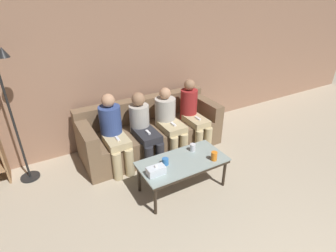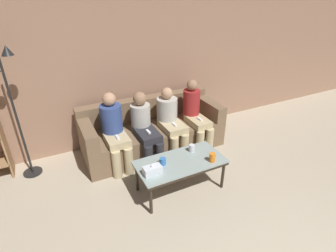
{
  "view_description": "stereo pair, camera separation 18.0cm",
  "coord_description": "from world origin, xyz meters",
  "views": [
    {
      "loc": [
        -1.62,
        0.03,
        2.41
      ],
      "look_at": [
        0.0,
        2.89,
        0.68
      ],
      "focal_mm": 28.0,
      "sensor_mm": 36.0,
      "label": 1
    },
    {
      "loc": [
        -1.47,
        -0.05,
        2.41
      ],
      "look_at": [
        0.0,
        2.89,
        0.68
      ],
      "focal_mm": 28.0,
      "sensor_mm": 36.0,
      "label": 2
    }
  ],
  "objects": [
    {
      "name": "cup_near_left",
      "position": [
        -0.32,
        2.39,
        0.49
      ],
      "size": [
        0.08,
        0.08,
        0.09
      ],
      "color": "#3372BF",
      "rests_on": "coffee_table"
    },
    {
      "name": "tissue_box",
      "position": [
        -0.51,
        2.28,
        0.5
      ],
      "size": [
        0.22,
        0.12,
        0.13
      ],
      "color": "silver",
      "rests_on": "coffee_table"
    },
    {
      "name": "seated_person_left_end",
      "position": [
        -0.68,
        3.27,
        0.6
      ],
      "size": [
        0.31,
        0.63,
        1.13
      ],
      "color": "tan",
      "rests_on": "ground_plane"
    },
    {
      "name": "seated_person_right_end",
      "position": [
        0.68,
        3.25,
        0.59
      ],
      "size": [
        0.31,
        0.66,
        1.12
      ],
      "color": "tan",
      "rests_on": "ground_plane"
    },
    {
      "name": "couch",
      "position": [
        0.0,
        3.48,
        0.3
      ],
      "size": [
        2.27,
        0.87,
        0.81
      ],
      "color": "brown",
      "rests_on": "ground_plane"
    },
    {
      "name": "seated_person_mid_left",
      "position": [
        -0.23,
        3.24,
        0.57
      ],
      "size": [
        0.31,
        0.71,
        1.07
      ],
      "color": "#28282D",
      "rests_on": "ground_plane"
    },
    {
      "name": "cup_near_right",
      "position": [
        0.16,
        2.48,
        0.5
      ],
      "size": [
        0.07,
        0.07,
        0.1
      ],
      "color": "silver",
      "rests_on": "coffee_table"
    },
    {
      "name": "coffee_table",
      "position": [
        -0.09,
        2.35,
        0.4
      ],
      "size": [
        1.14,
        0.57,
        0.45
      ],
      "color": "#8C9E99",
      "rests_on": "ground_plane"
    },
    {
      "name": "seated_person_mid_right",
      "position": [
        0.23,
        3.26,
        0.57
      ],
      "size": [
        0.33,
        0.67,
        1.06
      ],
      "color": "tan",
      "rests_on": "ground_plane"
    },
    {
      "name": "standing_lamp",
      "position": [
        -1.85,
        3.62,
        1.12
      ],
      "size": [
        0.31,
        0.26,
        1.83
      ],
      "color": "black",
      "rests_on": "ground_plane"
    },
    {
      "name": "wall_back",
      "position": [
        0.0,
        3.99,
        1.3
      ],
      "size": [
        12.0,
        0.06,
        2.6
      ],
      "color": "#9E755B",
      "rests_on": "ground_plane"
    },
    {
      "name": "cup_far_center",
      "position": [
        0.27,
        2.17,
        0.51
      ],
      "size": [
        0.08,
        0.08,
        0.12
      ],
      "color": "orange",
      "rests_on": "coffee_table"
    }
  ]
}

